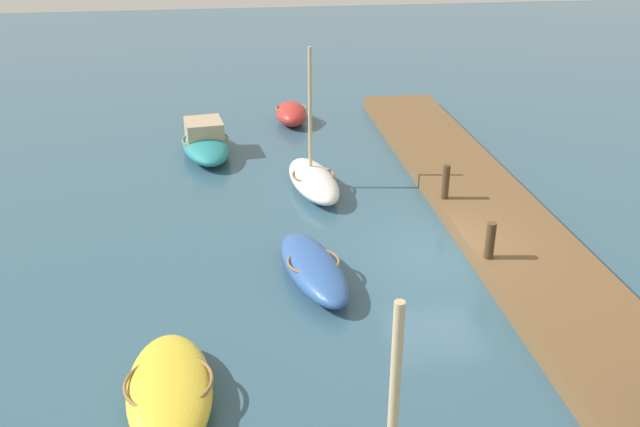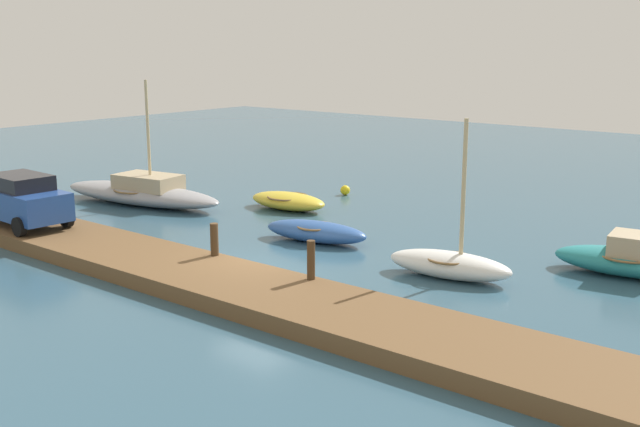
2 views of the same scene
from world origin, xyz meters
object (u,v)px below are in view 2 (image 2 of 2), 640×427
rowboat_yellow (288,201)px  marker_buoy (345,190)px  rowboat_blue (316,231)px  motorboat_teal (629,259)px  sailboat_grey (142,192)px  rowboat_white (450,264)px  mooring_post_west (214,239)px  mooring_post_mid_west (311,260)px  parked_car (21,199)px

rowboat_yellow → marker_buoy: (0.02, 3.79, -0.13)m
rowboat_blue → motorboat_teal: (9.37, 2.72, 0.13)m
sailboat_grey → rowboat_white: (14.94, -0.92, -0.10)m
marker_buoy → rowboat_blue: bearing=-59.9°
sailboat_grey → rowboat_white: bearing=-12.2°
motorboat_teal → mooring_post_west: size_ratio=4.45×
mooring_post_mid_west → mooring_post_west: bearing=180.0°
sailboat_grey → motorboat_teal: sailboat_grey is taller
marker_buoy → rowboat_white: bearing=-39.0°
sailboat_grey → parked_car: size_ratio=2.07×
rowboat_blue → mooring_post_mid_west: mooring_post_mid_west is taller
rowboat_blue → parked_car: 10.04m
mooring_post_mid_west → rowboat_white: bearing=60.6°
mooring_post_mid_west → marker_buoy: (-7.51, 11.42, -0.76)m
rowboat_yellow → mooring_post_west: mooring_post_west is taller
rowboat_blue → marker_buoy: rowboat_blue is taller
parked_car → marker_buoy: parked_car is taller
rowboat_yellow → mooring_post_mid_west: bearing=-49.1°
motorboat_teal → rowboat_white: 5.18m
sailboat_grey → motorboat_teal: (18.82, 2.52, -0.02)m
rowboat_yellow → mooring_post_mid_west: size_ratio=3.36×
rowboat_white → parked_car: size_ratio=1.14×
motorboat_teal → mooring_post_mid_west: mooring_post_mid_west is taller
rowboat_blue → marker_buoy: (-4.09, 7.04, -0.14)m
rowboat_blue → motorboat_teal: 9.76m
sailboat_grey → parked_car: sailboat_grey is taller
motorboat_teal → rowboat_yellow: motorboat_teal is taller
rowboat_yellow → marker_buoy: size_ratio=8.22×
sailboat_grey → mooring_post_west: size_ratio=8.56×
rowboat_yellow → rowboat_blue: bearing=-42.1°
rowboat_blue → rowboat_white: bearing=-18.2°
sailboat_grey → marker_buoy: 8.69m
mooring_post_mid_west → sailboat_grey: bearing=160.4°
sailboat_grey → mooring_post_mid_west: bearing=-28.3°
rowboat_white → parked_car: rowboat_white is taller
mooring_post_west → motorboat_teal: bearing=36.5°
rowboat_yellow → parked_car: parked_car is taller
rowboat_blue → parked_car: parked_car is taller
mooring_post_west → parked_car: (-7.82, -1.51, 0.43)m
mooring_post_west → parked_car: 7.98m
rowboat_white → mooring_post_west: rowboat_white is taller
rowboat_yellow → mooring_post_west: bearing=-66.9°
sailboat_grey → parked_car: bearing=-86.0°
motorboat_teal → rowboat_white: bearing=-146.1°
rowboat_white → marker_buoy: rowboat_white is taller
sailboat_grey → rowboat_yellow: 6.16m
mooring_post_west → marker_buoy: bearing=108.6°
motorboat_teal → marker_buoy: bearing=154.6°
motorboat_teal → mooring_post_west: bearing=-151.2°
rowboat_yellow → mooring_post_mid_west: 10.74m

